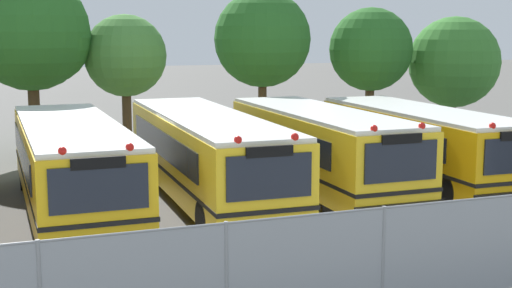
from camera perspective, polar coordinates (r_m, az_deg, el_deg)
name	(u,v)px	position (r m, az deg, el deg)	size (l,w,h in m)	color
ground_plane	(205,201)	(20.96, -4.06, -4.56)	(160.00, 160.00, 0.00)	#595651
school_bus_1	(72,163)	(20.06, -14.43, -1.45)	(2.58, 10.38, 2.60)	yellow
school_bus_2	(206,154)	(20.68, -4.00, -0.76)	(2.71, 10.89, 2.67)	yellow
school_bus_3	(320,147)	(21.87, 5.09, -0.26)	(2.55, 9.46, 2.67)	yellow
school_bus_4	(420,142)	(23.73, 12.88, 0.15)	(2.70, 9.56, 2.56)	#EAA80C
tree_2	(35,34)	(28.94, -17.16, 8.35)	(4.54, 4.52, 7.12)	#4C3823
tree_3	(124,56)	(29.37, -10.45, 6.87)	(3.29, 3.29, 5.57)	#4C3823
tree_4	(260,41)	(30.08, 0.31, 8.16)	(4.03, 4.03, 6.59)	#4C3823
tree_5	(372,49)	(31.46, 9.20, 7.48)	(3.58, 3.58, 5.90)	#4C3823
tree_6	(453,60)	(32.74, 15.38, 6.46)	(3.99, 3.99, 5.53)	#4C3823
chainlink_fence	(308,265)	(12.38, 4.14, -9.57)	(20.47, 0.07, 1.87)	#9EA0A3
traffic_cone	(332,281)	(13.77, 6.06, -10.81)	(0.38, 0.38, 0.50)	#EA5914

